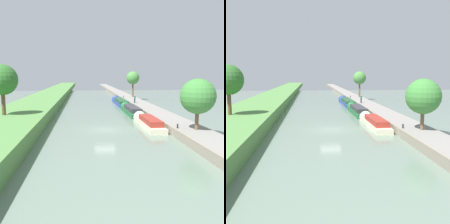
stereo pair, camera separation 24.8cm
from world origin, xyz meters
The scene contains 13 objects.
ground_plane centered at (0.00, 0.00, 0.00)m, with size 160.00×160.00×0.00m, color slate.
left_grassy_bank centered at (-11.27, 0.00, 0.87)m, with size 7.97×260.00×1.74m.
right_towpath centered at (9.10, 0.00, 0.44)m, with size 3.62×260.00×0.88m.
stone_quay centered at (7.17, 0.00, 0.46)m, with size 0.25×260.00×0.93m.
narrowboat_cream centered at (5.78, 1.83, 0.51)m, with size 1.94×10.81×1.89m.
narrowboat_green centered at (5.63, 13.69, 0.54)m, with size 2.11×12.52×2.01m.
narrowboat_blue centered at (5.72, 28.37, 0.49)m, with size 2.19×16.01×2.08m.
tree_rightbank_near centered at (9.30, -5.28, 4.40)m, with size 3.70×3.70×5.39m.
tree_rightbank_midnear centered at (10.11, 36.09, 5.71)m, with size 3.29×3.29×6.54m.
tree_leftbank_downstream centered at (-12.30, 1.77, 6.00)m, with size 3.73×3.73×6.16m.
person_walking centered at (7.81, 21.45, 1.75)m, with size 0.34×0.34×1.66m.
mooring_bollard_near centered at (7.59, -4.29, 1.10)m, with size 0.16×0.16×0.45m.
mooring_bollard_far centered at (7.59, 34.97, 1.10)m, with size 0.16×0.16×0.45m.
Camera 2 is at (-2.32, -32.04, 6.69)m, focal length 42.99 mm.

